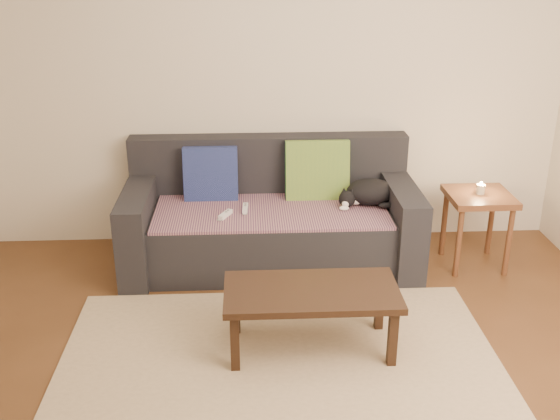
{
  "coord_description": "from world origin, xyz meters",
  "views": [
    {
      "loc": [
        -0.16,
        -2.86,
        2.2
      ],
      "look_at": [
        0.05,
        1.2,
        0.55
      ],
      "focal_mm": 42.0,
      "sensor_mm": 36.0,
      "label": 1
    }
  ],
  "objects_px": {
    "coffee_table": "(312,297)",
    "cat": "(369,193)",
    "sofa": "(271,221)",
    "wii_remote_a": "(245,208)",
    "wii_remote_b": "(225,214)",
    "side_table": "(478,207)"
  },
  "relations": [
    {
      "from": "coffee_table",
      "to": "cat",
      "type": "bearing_deg",
      "value": 65.81
    },
    {
      "from": "sofa",
      "to": "wii_remote_a",
      "type": "relative_size",
      "value": 14.0
    },
    {
      "from": "wii_remote_a",
      "to": "wii_remote_b",
      "type": "height_order",
      "value": "same"
    },
    {
      "from": "sofa",
      "to": "wii_remote_b",
      "type": "xyz_separation_m",
      "value": [
        -0.32,
        -0.2,
        0.15
      ]
    },
    {
      "from": "wii_remote_a",
      "to": "side_table",
      "type": "bearing_deg",
      "value": -89.25
    },
    {
      "from": "wii_remote_b",
      "to": "side_table",
      "type": "bearing_deg",
      "value": -61.96
    },
    {
      "from": "coffee_table",
      "to": "wii_remote_a",
      "type": "bearing_deg",
      "value": 108.66
    },
    {
      "from": "cat",
      "to": "wii_remote_a",
      "type": "xyz_separation_m",
      "value": [
        -0.9,
        -0.07,
        -0.07
      ]
    },
    {
      "from": "cat",
      "to": "coffee_table",
      "type": "height_order",
      "value": "cat"
    },
    {
      "from": "cat",
      "to": "coffee_table",
      "type": "relative_size",
      "value": 0.47
    },
    {
      "from": "cat",
      "to": "wii_remote_a",
      "type": "bearing_deg",
      "value": -159.23
    },
    {
      "from": "wii_remote_a",
      "to": "wii_remote_b",
      "type": "xyz_separation_m",
      "value": [
        -0.14,
        -0.11,
        0.0
      ]
    },
    {
      "from": "cat",
      "to": "wii_remote_b",
      "type": "height_order",
      "value": "cat"
    },
    {
      "from": "wii_remote_b",
      "to": "cat",
      "type": "bearing_deg",
      "value": -53.32
    },
    {
      "from": "cat",
      "to": "wii_remote_a",
      "type": "distance_m",
      "value": 0.9
    },
    {
      "from": "sofa",
      "to": "wii_remote_a",
      "type": "bearing_deg",
      "value": -153.33
    },
    {
      "from": "side_table",
      "to": "coffee_table",
      "type": "xyz_separation_m",
      "value": [
        -1.3,
        -1.03,
        -0.11
      ]
    },
    {
      "from": "sofa",
      "to": "coffee_table",
      "type": "bearing_deg",
      "value": -81.08
    },
    {
      "from": "sofa",
      "to": "cat",
      "type": "xyz_separation_m",
      "value": [
        0.71,
        -0.02,
        0.22
      ]
    },
    {
      "from": "sofa",
      "to": "coffee_table",
      "type": "relative_size",
      "value": 2.12
    },
    {
      "from": "wii_remote_b",
      "to": "coffee_table",
      "type": "distance_m",
      "value": 1.12
    },
    {
      "from": "sofa",
      "to": "wii_remote_b",
      "type": "relative_size",
      "value": 14.0
    }
  ]
}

